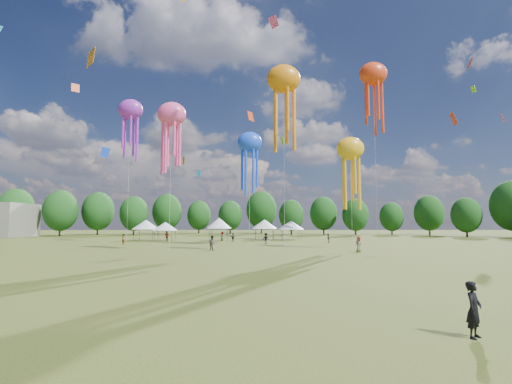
{
  "coord_description": "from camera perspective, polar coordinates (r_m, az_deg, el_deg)",
  "views": [
    {
      "loc": [
        2.16,
        -14.53,
        3.51
      ],
      "look_at": [
        2.42,
        15.0,
        6.0
      ],
      "focal_mm": 25.25,
      "sensor_mm": 36.0,
      "label": 1
    }
  ],
  "objects": [
    {
      "name": "spectators_far",
      "position": [
        60.61,
        -1.84,
        -7.33
      ],
      "size": [
        33.92,
        26.44,
        1.81
      ],
      "color": "gray",
      "rests_on": "ground"
    },
    {
      "name": "observer_main",
      "position": [
        13.37,
        31.24,
        -15.63
      ],
      "size": [
        0.73,
        0.71,
        1.7
      ],
      "primitive_type": "imported",
      "rotation": [
        0.0,
        0.0,
        0.71
      ],
      "color": "black",
      "rests_on": "ground"
    },
    {
      "name": "ground",
      "position": [
        15.11,
        -9.18,
        -18.2
      ],
      "size": [
        300.0,
        300.0,
        0.0
      ],
      "primitive_type": "plane",
      "color": "#384416",
      "rests_on": "ground"
    },
    {
      "name": "show_kites",
      "position": [
        57.15,
        3.39,
        12.74
      ],
      "size": [
        47.6,
        21.09,
        32.11
      ],
      "color": "#FF4B95",
      "rests_on": "ground"
    },
    {
      "name": "small_kites",
      "position": [
        62.86,
        -2.96,
        20.45
      ],
      "size": [
        75.29,
        66.11,
        46.43
      ],
      "color": "#FF4B95",
      "rests_on": "ground"
    },
    {
      "name": "festival_tents",
      "position": [
        70.81,
        -5.64,
        -5.17
      ],
      "size": [
        33.72,
        10.88,
        4.35
      ],
      "color": "#47474C",
      "rests_on": "ground"
    },
    {
      "name": "spectator_near",
      "position": [
        45.7,
        -6.99,
        -8.05
      ],
      "size": [
        1.12,
        1.09,
        1.82
      ],
      "primitive_type": "imported",
      "rotation": [
        0.0,
        0.0,
        2.44
      ],
      "color": "gray",
      "rests_on": "ground"
    },
    {
      "name": "treeline",
      "position": [
        77.34,
        -4.99,
        -2.55
      ],
      "size": [
        201.57,
        95.24,
        13.43
      ],
      "color": "#38281C",
      "rests_on": "ground"
    }
  ]
}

